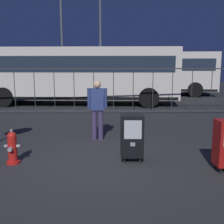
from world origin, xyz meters
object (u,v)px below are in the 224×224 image
at_px(fire_hydrant, 12,148).
at_px(street_light_near_right, 100,32).
at_px(pedestrian, 97,107).
at_px(bus_far, 140,71).
at_px(newspaper_box_primary, 132,136).
at_px(street_light_near_left, 61,29).
at_px(bus_near, 79,73).

relative_size(fire_hydrant, street_light_near_right, 0.10).
bearing_deg(pedestrian, bus_far, 78.00).
xyz_separation_m(pedestrian, bus_far, (2.57, 12.11, 0.76)).
xyz_separation_m(newspaper_box_primary, street_light_near_left, (-3.79, 13.88, 4.03)).
bearing_deg(newspaper_box_primary, fire_hydrant, -177.25).
distance_m(newspaper_box_primary, bus_near, 9.37).
distance_m(street_light_near_left, street_light_near_right, 2.74).
height_order(bus_near, street_light_near_right, street_light_near_right).
relative_size(bus_near, street_light_near_right, 1.37).
distance_m(pedestrian, street_light_near_left, 13.01).
bearing_deg(street_light_near_left, bus_far, -0.18).
relative_size(bus_near, street_light_near_left, 1.32).
bearing_deg(bus_far, pedestrian, -96.15).
relative_size(fire_hydrant, bus_far, 0.07).
bearing_deg(street_light_near_left, fire_hydrant, -84.95).
xyz_separation_m(bus_far, street_light_near_left, (-5.54, 0.02, 2.89)).
height_order(pedestrian, bus_near, bus_near).
xyz_separation_m(fire_hydrant, newspaper_box_primary, (2.55, 0.12, 0.22)).
height_order(fire_hydrant, street_light_near_left, street_light_near_left).
bearing_deg(bus_near, pedestrian, -77.35).
distance_m(bus_near, street_light_near_right, 5.97).
distance_m(fire_hydrant, street_light_near_left, 14.68).
xyz_separation_m(street_light_near_left, street_light_near_right, (2.70, 0.38, -0.15)).
relative_size(fire_hydrant, newspaper_box_primary, 0.73).
relative_size(pedestrian, bus_near, 0.16).
relative_size(bus_far, street_light_near_left, 1.33).
distance_m(pedestrian, bus_near, 7.46).
distance_m(newspaper_box_primary, street_light_near_left, 14.94).
bearing_deg(pedestrian, bus_near, 100.06).
bearing_deg(street_light_near_left, newspaper_box_primary, -74.74).
bearing_deg(street_light_near_right, newspaper_box_primary, -85.66).
xyz_separation_m(bus_near, bus_far, (3.87, 4.80, 0.00)).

